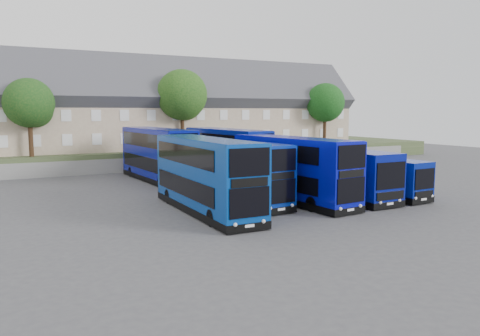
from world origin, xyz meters
name	(u,v)px	position (x,y,z in m)	size (l,w,h in m)	color
ground	(294,209)	(0.00, 0.00, 0.00)	(120.00, 120.00, 0.00)	#434347
retaining_wall	(171,163)	(0.00, 24.00, 0.75)	(70.00, 0.40, 1.50)	slate
earth_bank	(145,154)	(0.00, 34.00, 1.00)	(80.00, 20.00, 2.00)	#3B4828
terrace_row	(153,110)	(0.00, 30.00, 6.60)	(54.00, 10.40, 11.20)	tan
dd_front_left	(206,177)	(-5.43, 1.93, 2.31)	(2.85, 11.85, 4.70)	#083994
dd_front_mid	(236,172)	(-2.13, 4.21, 2.11)	(3.33, 10.97, 4.30)	#082798
dd_front_right	(293,170)	(1.52, 2.41, 2.24)	(3.55, 11.65, 4.56)	#090DA7
dd_rear_left	(158,155)	(-3.91, 16.49, 2.38)	(3.49, 12.29, 4.83)	#07118C
dd_rear_right	(226,155)	(2.18, 14.46, 2.33)	(3.53, 12.08, 4.74)	navy
coach_east_a	(327,171)	(5.58, 3.61, 1.79)	(2.87, 13.35, 3.65)	#071180
coach_east_b	(367,175)	(8.57, 2.37, 1.43)	(2.69, 10.81, 2.93)	navy
tree_west	(31,105)	(-13.85, 25.10, 7.05)	(4.80, 4.80, 7.65)	#382314
tree_mid	(183,97)	(2.15, 25.60, 8.07)	(5.76, 5.76, 9.18)	#382314
tree_east	(326,104)	(22.15, 25.10, 7.39)	(5.12, 5.12, 8.16)	#382314
tree_far	(328,103)	(28.15, 32.10, 7.73)	(5.44, 5.44, 8.67)	#382314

